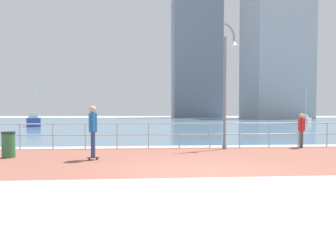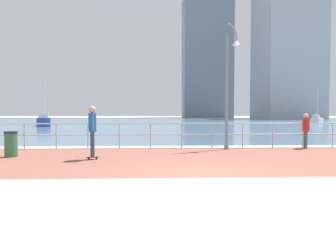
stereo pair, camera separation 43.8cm
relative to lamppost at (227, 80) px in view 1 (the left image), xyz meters
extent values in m
plane|color=#ADAAA5|center=(-2.06, 34.73, -3.03)|extent=(220.00, 220.00, 0.00)
cube|color=#935647|center=(-2.06, -2.66, -3.03)|extent=(28.00, 6.37, 0.01)
cube|color=slate|center=(-2.06, 45.52, -3.03)|extent=(180.00, 88.00, 0.00)
cylinder|color=#9EADB7|center=(-9.06, 0.52, -2.47)|extent=(0.05, 0.05, 1.11)
cylinder|color=#9EADB7|center=(-7.66, 0.52, -2.47)|extent=(0.05, 0.05, 1.11)
cylinder|color=#9EADB7|center=(-6.26, 0.52, -2.47)|extent=(0.05, 0.05, 1.11)
cylinder|color=#9EADB7|center=(-4.86, 0.52, -2.47)|extent=(0.05, 0.05, 1.11)
cylinder|color=#9EADB7|center=(-3.46, 0.52, -2.47)|extent=(0.05, 0.05, 1.11)
cylinder|color=#9EADB7|center=(-2.06, 0.52, -2.47)|extent=(0.05, 0.05, 1.11)
cylinder|color=#9EADB7|center=(-0.66, 0.52, -2.47)|extent=(0.05, 0.05, 1.11)
cylinder|color=#9EADB7|center=(0.74, 0.52, -2.47)|extent=(0.05, 0.05, 1.11)
cylinder|color=#9EADB7|center=(2.14, 0.52, -2.47)|extent=(0.05, 0.05, 1.11)
cylinder|color=#9EADB7|center=(3.54, 0.52, -2.47)|extent=(0.05, 0.05, 1.11)
cylinder|color=#9EADB7|center=(4.94, 0.52, -2.47)|extent=(0.05, 0.05, 1.11)
cylinder|color=#9EADB7|center=(-2.06, 0.52, -1.92)|extent=(25.20, 0.06, 0.06)
cylinder|color=#9EADB7|center=(-2.06, 0.52, -2.42)|extent=(25.20, 0.06, 0.06)
cylinder|color=slate|center=(-0.14, -0.08, -2.93)|extent=(0.19, 0.19, 0.20)
cylinder|color=slate|center=(-0.14, -0.08, -0.59)|extent=(0.12, 0.12, 4.89)
cylinder|color=slate|center=(-0.07, -0.04, 2.39)|extent=(0.20, 0.16, 0.11)
cylinder|color=slate|center=(0.06, 0.03, 2.35)|extent=(0.21, 0.17, 0.15)
cylinder|color=slate|center=(0.17, 0.10, 2.26)|extent=(0.20, 0.17, 0.18)
cylinder|color=slate|center=(0.26, 0.15, 2.15)|extent=(0.18, 0.15, 0.19)
cylinder|color=slate|center=(0.31, 0.18, 2.00)|extent=(0.15, 0.14, 0.19)
cylinder|color=slate|center=(0.33, 0.19, 1.85)|extent=(0.12, 0.12, 0.17)
cone|color=silver|center=(0.33, 0.19, 1.65)|extent=(0.36, 0.36, 0.22)
cylinder|color=black|center=(-5.48, -2.86, -3.00)|extent=(0.07, 0.04, 0.06)
cylinder|color=black|center=(-5.51, -2.79, -3.00)|extent=(0.07, 0.04, 0.06)
cylinder|color=black|center=(-5.24, -2.79, -3.00)|extent=(0.07, 0.04, 0.06)
cylinder|color=black|center=(-5.26, -2.72, -3.00)|extent=(0.07, 0.04, 0.06)
cube|color=black|center=(-5.37, -2.79, -2.95)|extent=(0.41, 0.21, 0.02)
cylinder|color=navy|center=(-5.35, -2.87, -2.51)|extent=(0.16, 0.16, 0.86)
cylinder|color=navy|center=(-5.39, -2.71, -2.51)|extent=(0.16, 0.16, 0.86)
cube|color=#236BB2|center=(-5.37, -2.79, -1.76)|extent=(0.32, 0.39, 0.64)
cylinder|color=#236BB2|center=(-5.31, -3.01, -1.74)|extent=(0.11, 0.11, 0.61)
cylinder|color=#236BB2|center=(-5.43, -2.57, -1.74)|extent=(0.11, 0.11, 0.61)
sphere|color=tan|center=(-5.37, -2.79, -1.32)|extent=(0.24, 0.24, 0.24)
cylinder|color=#4C4C51|center=(3.52, 0.25, -2.64)|extent=(0.16, 0.16, 0.78)
cylinder|color=#4C4C51|center=(3.48, 0.09, -2.64)|extent=(0.16, 0.16, 0.78)
cube|color=red|center=(3.50, 0.17, -1.96)|extent=(0.33, 0.39, 0.58)
cylinder|color=red|center=(3.56, 0.39, -1.95)|extent=(0.11, 0.11, 0.55)
cylinder|color=red|center=(3.43, -0.05, -1.95)|extent=(0.11, 0.11, 0.55)
sphere|color=#DBAD89|center=(3.50, 0.17, -1.57)|extent=(0.21, 0.21, 0.21)
cylinder|color=#2D6638|center=(-8.45, -2.05, -2.61)|extent=(0.44, 0.44, 0.85)
cylinder|color=#262628|center=(-8.45, -2.05, -2.14)|extent=(0.46, 0.46, 0.08)
cube|color=white|center=(21.98, 33.63, -2.61)|extent=(3.33, 3.85, 0.84)
cube|color=silver|center=(21.27, 32.70, -1.96)|extent=(1.53, 1.63, 0.47)
cylinder|color=silver|center=(21.98, 33.63, 0.13)|extent=(0.09, 0.09, 4.65)
cylinder|color=silver|center=(21.46, 32.94, -1.63)|extent=(1.12, 1.45, 0.07)
cube|color=#284799|center=(-16.79, 24.29, -2.53)|extent=(2.75, 4.87, 1.00)
cube|color=silver|center=(-16.38, 22.96, -1.76)|extent=(1.46, 1.90, 0.55)
cylinder|color=silver|center=(-16.79, 24.29, 0.74)|extent=(0.11, 0.11, 5.54)
cylinder|color=silver|center=(-16.49, 23.31, -1.37)|extent=(0.70, 2.03, 0.09)
cube|color=#A3A8B2|center=(33.07, 71.14, 15.47)|extent=(15.28, 16.64, 37.00)
cube|color=slate|center=(14.23, 92.89, 17.83)|extent=(16.27, 12.73, 41.71)
camera|label=1|loc=(-3.62, -13.22, -1.44)|focal=32.66mm
camera|label=2|loc=(-3.19, -13.24, -1.44)|focal=32.66mm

